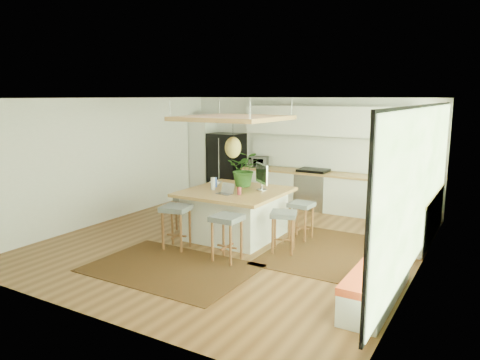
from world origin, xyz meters
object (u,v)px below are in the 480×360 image
Objects in this scene: stool_near_left at (177,230)px; stool_right_back at (301,221)px; stool_near_right at (227,240)px; monitor at (262,177)px; stool_right_front at (283,233)px; island_plant at (245,173)px; island at (235,214)px; fridge at (227,164)px; stool_left_side at (187,212)px; laptop at (225,188)px; microwave at (258,161)px.

stool_right_back is at bearing 43.91° from stool_near_left.
monitor is at bearing 95.38° from stool_near_right.
island_plant is at bearing 146.87° from stool_right_front.
island reaches higher than stool_near_right.
fridge is 2.20× the size of stool_near_left.
stool_left_side is 2.25× the size of laptop.
laptop is 0.87m from island_plant.
monitor is (0.98, 1.45, 0.83)m from stool_near_left.
stool_right_front reaches higher than stool_right_back.
fridge is 2.42× the size of stool_right_back.
microwave is (0.10, 2.96, 0.73)m from stool_left_side.
fridge reaches higher than stool_right_back.
fridge reaches higher than island_plant.
fridge is 3.68× the size of microwave.
stool_right_front reaches higher than stool_left_side.
stool_near_left is at bearing -82.67° from monitor.
microwave reaches higher than stool_near_left.
island_plant is (1.95, -2.43, 0.29)m from fridge.
fridge is 2.37× the size of stool_right_front.
stool_near_right is 1.22m from laptop.
stool_right_back is 3.35m from microwave.
stool_near_left is at bearing -155.67° from stool_right_front.
island_plant is at bearing -48.70° from fridge.
laptop is (-0.56, 0.83, 0.70)m from stool_near_right.
stool_near_right is at bearing -3.32° from stool_near_left.
stool_right_back is 2.39m from stool_left_side.
island_plant is at bearing 110.30° from stool_near_right.
stool_right_front is 0.87m from stool_right_back.
microwave is (-1.04, 2.90, 0.62)m from island.
stool_left_side is at bearing -154.73° from island_plant.
stool_right_back is (0.61, 1.73, 0.00)m from stool_near_right.
stool_right_front is at bearing -65.13° from microwave.
island is 0.71m from laptop.
stool_near_right is 1.14× the size of stool_left_side.
monitor is at bearing -70.32° from microwave.
island_plant reaches higher than stool_right_back.
island_plant reaches higher than island.
stool_near_right is 2.56× the size of laptop.
laptop is at bearing -80.38° from monitor.
monitor is at bearing -164.01° from stool_right_back.
stool_near_right is (1.12, -0.06, 0.00)m from stool_near_left.
fridge reaches higher than microwave.
monitor is at bearing -44.37° from fridge.
monitor is 0.51m from island_plant.
stool_near_right is at bearing -109.45° from stool_right_back.
monitor is at bearing 140.03° from stool_right_front.
island is at bearing 3.03° from stool_left_side.
stool_left_side is 1.48m from island_plant.
monitor is 1.20× the size of microwave.
stool_right_front is at bearing -33.13° from island_plant.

